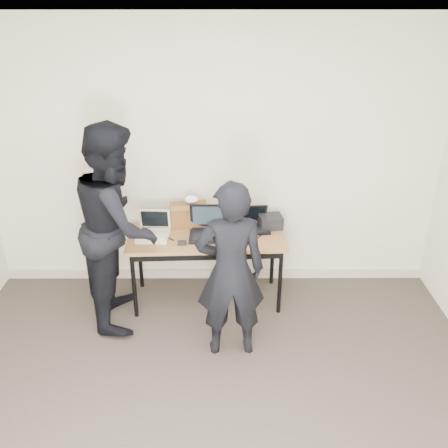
{
  "coord_description": "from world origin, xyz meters",
  "views": [
    {
      "loc": [
        0.09,
        -2.44,
        2.88
      ],
      "look_at": [
        0.1,
        1.6,
        0.95
      ],
      "focal_mm": 40.0,
      "sensor_mm": 36.0,
      "label": 1
    }
  ],
  "objects_px": {
    "laptop_beige": "(153,232)",
    "leather_satchel": "(189,214)",
    "laptop_right": "(253,224)",
    "equipment_box": "(271,221)",
    "laptop_center": "(209,229)",
    "person_observer": "(117,225)",
    "desk": "(207,242)",
    "person_typist": "(230,271)"
  },
  "relations": [
    {
      "from": "laptop_center",
      "to": "person_typist",
      "type": "xyz_separation_m",
      "value": [
        0.2,
        -0.8,
        0.0
      ]
    },
    {
      "from": "laptop_right",
      "to": "equipment_box",
      "type": "bearing_deg",
      "value": 2.85
    },
    {
      "from": "equipment_box",
      "to": "person_typist",
      "type": "height_order",
      "value": "person_typist"
    },
    {
      "from": "laptop_right",
      "to": "person_typist",
      "type": "distance_m",
      "value": 0.96
    },
    {
      "from": "equipment_box",
      "to": "person_observer",
      "type": "height_order",
      "value": "person_observer"
    },
    {
      "from": "laptop_center",
      "to": "person_typist",
      "type": "bearing_deg",
      "value": -75.74
    },
    {
      "from": "desk",
      "to": "person_observer",
      "type": "bearing_deg",
      "value": -166.82
    },
    {
      "from": "laptop_center",
      "to": "equipment_box",
      "type": "height_order",
      "value": "laptop_center"
    },
    {
      "from": "leather_satchel",
      "to": "person_typist",
      "type": "distance_m",
      "value": 1.07
    },
    {
      "from": "laptop_beige",
      "to": "leather_satchel",
      "type": "xyz_separation_m",
      "value": [
        0.32,
        0.24,
        0.08
      ]
    },
    {
      "from": "leather_satchel",
      "to": "person_typist",
      "type": "xyz_separation_m",
      "value": [
        0.4,
        -0.99,
        -0.06
      ]
    },
    {
      "from": "laptop_center",
      "to": "leather_satchel",
      "type": "distance_m",
      "value": 0.29
    },
    {
      "from": "desk",
      "to": "person_typist",
      "type": "relative_size",
      "value": 0.97
    },
    {
      "from": "leather_satchel",
      "to": "laptop_center",
      "type": "bearing_deg",
      "value": -52.12
    },
    {
      "from": "laptop_right",
      "to": "person_observer",
      "type": "bearing_deg",
      "value": -168.25
    },
    {
      "from": "leather_satchel",
      "to": "person_observer",
      "type": "xyz_separation_m",
      "value": [
        -0.61,
        -0.45,
        0.1
      ]
    },
    {
      "from": "laptop_beige",
      "to": "laptop_right",
      "type": "xyz_separation_m",
      "value": [
        0.96,
        0.17,
        0.0
      ]
    },
    {
      "from": "laptop_beige",
      "to": "equipment_box",
      "type": "relative_size",
      "value": 1.41
    },
    {
      "from": "person_typist",
      "to": "equipment_box",
      "type": "bearing_deg",
      "value": -118.27
    },
    {
      "from": "laptop_right",
      "to": "leather_satchel",
      "type": "xyz_separation_m",
      "value": [
        -0.64,
        0.06,
        0.08
      ]
    },
    {
      "from": "equipment_box",
      "to": "person_typist",
      "type": "relative_size",
      "value": 0.14
    },
    {
      "from": "leather_satchel",
      "to": "person_typist",
      "type": "relative_size",
      "value": 0.24
    },
    {
      "from": "laptop_center",
      "to": "person_observer",
      "type": "height_order",
      "value": "person_observer"
    },
    {
      "from": "laptop_beige",
      "to": "equipment_box",
      "type": "distance_m",
      "value": 1.15
    },
    {
      "from": "laptop_right",
      "to": "person_observer",
      "type": "relative_size",
      "value": 0.17
    },
    {
      "from": "leather_satchel",
      "to": "person_observer",
      "type": "distance_m",
      "value": 0.76
    },
    {
      "from": "laptop_right",
      "to": "person_typist",
      "type": "height_order",
      "value": "person_typist"
    },
    {
      "from": "laptop_beige",
      "to": "equipment_box",
      "type": "xyz_separation_m",
      "value": [
        1.13,
        0.2,
        0.02
      ]
    },
    {
      "from": "desk",
      "to": "laptop_beige",
      "type": "distance_m",
      "value": 0.52
    },
    {
      "from": "laptop_right",
      "to": "laptop_center",
      "type": "bearing_deg",
      "value": -168.02
    },
    {
      "from": "laptop_center",
      "to": "leather_satchel",
      "type": "relative_size",
      "value": 0.97
    },
    {
      "from": "laptop_beige",
      "to": "laptop_center",
      "type": "relative_size",
      "value": 0.85
    },
    {
      "from": "desk",
      "to": "laptop_center",
      "type": "relative_size",
      "value": 4.13
    },
    {
      "from": "laptop_right",
      "to": "leather_satchel",
      "type": "height_order",
      "value": "leather_satchel"
    },
    {
      "from": "desk",
      "to": "person_typist",
      "type": "distance_m",
      "value": 0.81
    },
    {
      "from": "laptop_right",
      "to": "equipment_box",
      "type": "distance_m",
      "value": 0.18
    },
    {
      "from": "desk",
      "to": "laptop_right",
      "type": "bearing_deg",
      "value": 17.54
    },
    {
      "from": "desk",
      "to": "leather_satchel",
      "type": "height_order",
      "value": "leather_satchel"
    },
    {
      "from": "laptop_center",
      "to": "person_observer",
      "type": "relative_size",
      "value": 0.2
    },
    {
      "from": "laptop_center",
      "to": "leather_satchel",
      "type": "bearing_deg",
      "value": 136.12
    },
    {
      "from": "laptop_right",
      "to": "person_typist",
      "type": "xyz_separation_m",
      "value": [
        -0.24,
        -0.93,
        0.02
      ]
    },
    {
      "from": "leather_satchel",
      "to": "equipment_box",
      "type": "relative_size",
      "value": 1.72
    }
  ]
}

